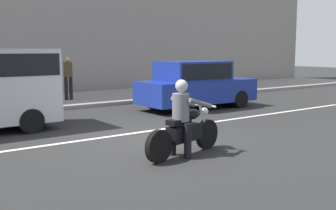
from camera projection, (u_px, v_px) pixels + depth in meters
The scene contains 6 objects.
ground_plane at pixel (147, 140), 9.69m from camera, with size 80.00×80.00×0.00m, color #272727.
sidewalk_slab at pixel (35, 103), 16.06m from camera, with size 40.00×4.40×0.14m, color gray.
lane_marking_stripe at pixel (141, 132), 10.64m from camera, with size 18.00×0.14×0.01m, color silver.
motorcycle_with_rider_gray at pixel (184, 125), 8.23m from camera, with size 2.13×0.78×1.55m.
parked_sedan_cobalt_blue at pixel (196, 84), 14.78m from camera, with size 4.42×1.82×1.72m.
pedestrian_bystander at pixel (68, 75), 16.26m from camera, with size 0.34×0.34×1.71m.
Camera 1 is at (-5.24, -7.93, 2.13)m, focal length 43.81 mm.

